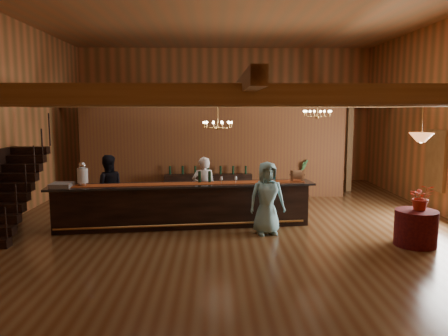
{
  "coord_description": "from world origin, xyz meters",
  "views": [
    {
      "loc": [
        -0.45,
        -11.35,
        3.0
      ],
      "look_at": [
        -0.19,
        0.41,
        1.42
      ],
      "focal_mm": 35.0,
      "sensor_mm": 36.0,
      "label": 1
    }
  ],
  "objects_px": {
    "raffle_drum": "(297,175)",
    "chandelier_right": "(317,113)",
    "pendant_lamp": "(421,137)",
    "chandelier_left": "(218,124)",
    "backbar_shelf": "(208,186)",
    "bartender": "(204,189)",
    "beverage_dispenser": "(83,174)",
    "tasting_bar": "(184,205)",
    "staff_second": "(108,188)",
    "floor_plant": "(301,178)",
    "round_table": "(416,228)",
    "guest": "(267,198)"
  },
  "relations": [
    {
      "from": "bartender",
      "to": "chandelier_left",
      "type": "bearing_deg",
      "value": -131.18
    },
    {
      "from": "backbar_shelf",
      "to": "bartender",
      "type": "distance_m",
      "value": 2.97
    },
    {
      "from": "beverage_dispenser",
      "to": "floor_plant",
      "type": "bearing_deg",
      "value": 33.6
    },
    {
      "from": "backbar_shelf",
      "to": "guest",
      "type": "bearing_deg",
      "value": -77.5
    },
    {
      "from": "chandelier_right",
      "to": "staff_second",
      "type": "relative_size",
      "value": 0.45
    },
    {
      "from": "beverage_dispenser",
      "to": "pendant_lamp",
      "type": "distance_m",
      "value": 7.92
    },
    {
      "from": "raffle_drum",
      "to": "round_table",
      "type": "distance_m",
      "value": 3.15
    },
    {
      "from": "raffle_drum",
      "to": "bartender",
      "type": "height_order",
      "value": "bartender"
    },
    {
      "from": "pendant_lamp",
      "to": "floor_plant",
      "type": "distance_m",
      "value": 6.05
    },
    {
      "from": "chandelier_left",
      "to": "staff_second",
      "type": "xyz_separation_m",
      "value": [
        -2.99,
        -0.42,
        -1.7
      ]
    },
    {
      "from": "tasting_bar",
      "to": "chandelier_right",
      "type": "relative_size",
      "value": 8.46
    },
    {
      "from": "beverage_dispenser",
      "to": "guest",
      "type": "distance_m",
      "value": 4.58
    },
    {
      "from": "bartender",
      "to": "beverage_dispenser",
      "type": "bearing_deg",
      "value": 13.27
    },
    {
      "from": "backbar_shelf",
      "to": "staff_second",
      "type": "distance_m",
      "value": 3.95
    },
    {
      "from": "raffle_drum",
      "to": "chandelier_right",
      "type": "xyz_separation_m",
      "value": [
        0.8,
        1.33,
        1.59
      ]
    },
    {
      "from": "raffle_drum",
      "to": "chandelier_right",
      "type": "bearing_deg",
      "value": 58.89
    },
    {
      "from": "round_table",
      "to": "chandelier_right",
      "type": "xyz_separation_m",
      "value": [
        -1.49,
        3.28,
        2.49
      ]
    },
    {
      "from": "beverage_dispenser",
      "to": "chandelier_left",
      "type": "xyz_separation_m",
      "value": [
        3.35,
        1.42,
        1.18
      ]
    },
    {
      "from": "backbar_shelf",
      "to": "chandelier_right",
      "type": "bearing_deg",
      "value": -38.6
    },
    {
      "from": "beverage_dispenser",
      "to": "chandelier_left",
      "type": "bearing_deg",
      "value": 22.89
    },
    {
      "from": "backbar_shelf",
      "to": "bartender",
      "type": "relative_size",
      "value": 1.7
    },
    {
      "from": "raffle_drum",
      "to": "backbar_shelf",
      "type": "xyz_separation_m",
      "value": [
        -2.38,
        3.33,
        -0.88
      ]
    },
    {
      "from": "round_table",
      "to": "bartender",
      "type": "bearing_deg",
      "value": 153.73
    },
    {
      "from": "raffle_drum",
      "to": "backbar_shelf",
      "type": "height_order",
      "value": "raffle_drum"
    },
    {
      "from": "beverage_dispenser",
      "to": "chandelier_right",
      "type": "distance_m",
      "value": 6.67
    },
    {
      "from": "round_table",
      "to": "chandelier_left",
      "type": "height_order",
      "value": "chandelier_left"
    },
    {
      "from": "floor_plant",
      "to": "backbar_shelf",
      "type": "bearing_deg",
      "value": -174.26
    },
    {
      "from": "staff_second",
      "to": "bartender",
      "type": "bearing_deg",
      "value": 164.26
    },
    {
      "from": "raffle_drum",
      "to": "floor_plant",
      "type": "distance_m",
      "value": 3.81
    },
    {
      "from": "raffle_drum",
      "to": "guest",
      "type": "relative_size",
      "value": 0.19
    },
    {
      "from": "backbar_shelf",
      "to": "chandelier_right",
      "type": "relative_size",
      "value": 3.7
    },
    {
      "from": "bartender",
      "to": "staff_second",
      "type": "bearing_deg",
      "value": -5.52
    },
    {
      "from": "raffle_drum",
      "to": "guest",
      "type": "distance_m",
      "value": 1.39
    },
    {
      "from": "pendant_lamp",
      "to": "guest",
      "type": "height_order",
      "value": "pendant_lamp"
    },
    {
      "from": "chandelier_left",
      "to": "chandelier_right",
      "type": "bearing_deg",
      "value": 8.66
    },
    {
      "from": "round_table",
      "to": "floor_plant",
      "type": "bearing_deg",
      "value": 104.36
    },
    {
      "from": "guest",
      "to": "pendant_lamp",
      "type": "bearing_deg",
      "value": -25.89
    },
    {
      "from": "tasting_bar",
      "to": "floor_plant",
      "type": "height_order",
      "value": "floor_plant"
    },
    {
      "from": "beverage_dispenser",
      "to": "staff_second",
      "type": "relative_size",
      "value": 0.34
    },
    {
      "from": "chandelier_right",
      "to": "floor_plant",
      "type": "height_order",
      "value": "chandelier_right"
    },
    {
      "from": "pendant_lamp",
      "to": "chandelier_left",
      "type": "bearing_deg",
      "value": 146.91
    },
    {
      "from": "backbar_shelf",
      "to": "tasting_bar",
      "type": "bearing_deg",
      "value": -105.5
    },
    {
      "from": "chandelier_right",
      "to": "staff_second",
      "type": "xyz_separation_m",
      "value": [
        -5.87,
        -0.86,
        -2.0
      ]
    },
    {
      "from": "backbar_shelf",
      "to": "raffle_drum",
      "type": "bearing_deg",
      "value": -60.93
    },
    {
      "from": "backbar_shelf",
      "to": "pendant_lamp",
      "type": "height_order",
      "value": "pendant_lamp"
    },
    {
      "from": "raffle_drum",
      "to": "round_table",
      "type": "bearing_deg",
      "value": -40.36
    },
    {
      "from": "chandelier_right",
      "to": "bartender",
      "type": "height_order",
      "value": "chandelier_right"
    },
    {
      "from": "backbar_shelf",
      "to": "chandelier_left",
      "type": "bearing_deg",
      "value": -89.19
    },
    {
      "from": "guest",
      "to": "chandelier_right",
      "type": "bearing_deg",
      "value": 44.69
    },
    {
      "from": "guest",
      "to": "floor_plant",
      "type": "distance_m",
      "value": 4.96
    }
  ]
}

